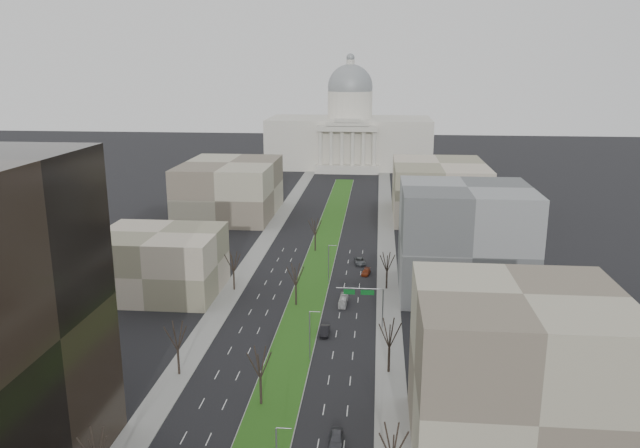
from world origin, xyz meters
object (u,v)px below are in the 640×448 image
Objects in this scene: car_grey_near at (336,439)px; car_red at (366,272)px; car_grey_far at (360,261)px; box_van at (343,300)px; car_black at (325,331)px.

car_grey_near is 70.70m from car_red.
car_grey_near is at bearing -82.25° from car_red.
car_grey_near reaches higher than car_grey_far.
box_van is (-4.34, -20.12, 0.27)m from car_red.
box_van is at bearing -102.80° from car_grey_far.
car_grey_near is 1.10× the size of car_red.
car_grey_near reaches higher than car_red.
box_van is (2.62, 15.55, 0.14)m from car_black.
car_grey_far reaches higher than car_red.
car_black is at bearing -97.18° from box_van.
car_grey_far is at bearing 88.80° from car_grey_near.
car_red is at bearing -85.48° from car_grey_far.
box_van reaches higher than car_grey_far.
car_red is at bearing 87.35° from car_grey_near.
car_grey_near is 35.30m from car_black.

